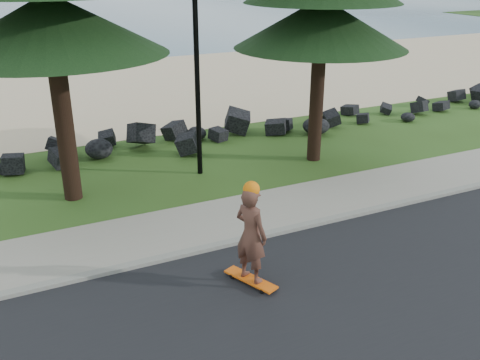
{
  "coord_description": "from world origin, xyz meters",
  "views": [
    {
      "loc": [
        -4.96,
        -9.91,
        5.58
      ],
      "look_at": [
        -0.27,
        0.0,
        1.04
      ],
      "focal_mm": 40.0,
      "sensor_mm": 36.0,
      "label": 1
    }
  ],
  "objects": [
    {
      "name": "skateboarder",
      "position": [
        -1.19,
        -2.39,
        1.03
      ],
      "size": [
        0.68,
        1.12,
        2.05
      ],
      "rotation": [
        0.0,
        0.0,
        1.98
      ],
      "color": "#F05E0E",
      "rests_on": "ground"
    },
    {
      "name": "ground",
      "position": [
        0.0,
        0.0,
        0.0
      ],
      "size": [
        160.0,
        160.0,
        0.0
      ],
      "primitive_type": "plane",
      "color": "#2E4917",
      "rests_on": "ground"
    },
    {
      "name": "ocean",
      "position": [
        0.0,
        51.0,
        0.0
      ],
      "size": [
        160.0,
        58.0,
        0.01
      ],
      "primitive_type": "cube",
      "color": "#3E6277",
      "rests_on": "ground"
    },
    {
      "name": "road",
      "position": [
        0.0,
        -4.5,
        0.01
      ],
      "size": [
        160.0,
        7.0,
        0.02
      ],
      "primitive_type": "cube",
      "color": "black",
      "rests_on": "ground"
    },
    {
      "name": "lamp_post",
      "position": [
        0.0,
        3.2,
        4.13
      ],
      "size": [
        0.25,
        0.14,
        8.14
      ],
      "color": "black",
      "rests_on": "ground"
    },
    {
      "name": "sidewalk",
      "position": [
        0.0,
        0.2,
        0.04
      ],
      "size": [
        160.0,
        2.0,
        0.08
      ],
      "primitive_type": "cube",
      "color": "#A09786",
      "rests_on": "ground"
    },
    {
      "name": "kerb",
      "position": [
        0.0,
        -0.9,
        0.05
      ],
      "size": [
        160.0,
        0.2,
        0.1
      ],
      "primitive_type": "cube",
      "color": "gray",
      "rests_on": "ground"
    },
    {
      "name": "beach_sand",
      "position": [
        0.0,
        14.5,
        0.01
      ],
      "size": [
        160.0,
        15.0,
        0.01
      ],
      "primitive_type": "cube",
      "color": "beige",
      "rests_on": "ground"
    },
    {
      "name": "seawall_boulders",
      "position": [
        0.0,
        5.6,
        0.0
      ],
      "size": [
        60.0,
        2.4,
        1.1
      ],
      "primitive_type": null,
      "color": "black",
      "rests_on": "ground"
    }
  ]
}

